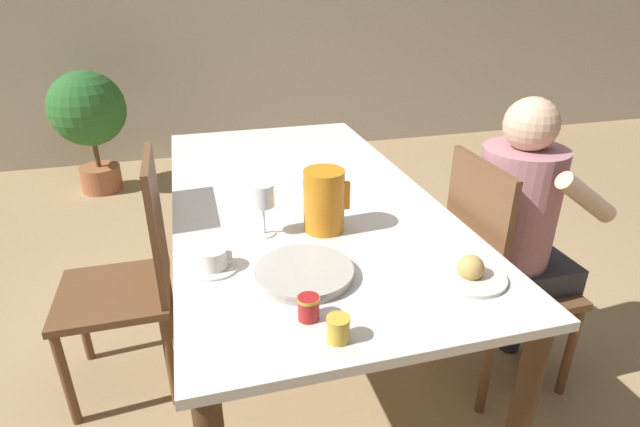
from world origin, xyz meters
TOP-DOWN VIEW (x-y plane):
  - ground_plane at (0.00, 0.00)m, footprint 20.00×20.00m
  - wall_back at (0.00, 2.92)m, footprint 10.00×0.06m
  - dining_table at (0.00, 0.00)m, footprint 1.00×1.98m
  - chair_person_side at (0.68, -0.39)m, footprint 0.42×0.42m
  - chair_opposite at (-0.68, -0.03)m, footprint 0.42×0.42m
  - person_seated at (0.78, -0.37)m, footprint 0.39×0.41m
  - red_pitcher at (0.01, -0.32)m, footprint 0.16×0.14m
  - wine_glass_water at (-0.20, -0.30)m, footprint 0.08×0.08m
  - teacup_near_person at (-0.38, -0.48)m, footprint 0.14×0.14m
  - serving_tray at (-0.13, -0.60)m, footprint 0.29×0.29m
  - bread_plate at (0.33, -0.74)m, footprint 0.21×0.21m
  - jam_jar_amber at (-0.17, -0.79)m, footprint 0.06×0.06m
  - jam_jar_red at (-0.12, -0.89)m, footprint 0.06×0.06m
  - potted_plant at (-1.12, 2.22)m, footprint 0.56×0.56m

SIDE VIEW (x-z plane):
  - ground_plane at x=0.00m, z-range 0.00..0.00m
  - chair_person_side at x=0.68m, z-range 0.02..1.00m
  - chair_opposite at x=-0.68m, z-range 0.02..1.00m
  - potted_plant at x=-1.12m, z-range 0.14..1.07m
  - dining_table at x=0.00m, z-range 0.29..1.05m
  - person_seated at x=0.78m, z-range 0.11..1.29m
  - serving_tray at x=-0.13m, z-range 0.76..0.79m
  - bread_plate at x=0.33m, z-range 0.74..0.81m
  - teacup_near_person at x=-0.38m, z-range 0.75..0.82m
  - jam_jar_amber at x=-0.17m, z-range 0.76..0.82m
  - jam_jar_red at x=-0.12m, z-range 0.76..0.82m
  - red_pitcher at x=0.01m, z-range 0.76..0.97m
  - wine_glass_water at x=-0.20m, z-range 0.80..0.98m
  - wall_back at x=0.00m, z-range 0.00..2.60m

